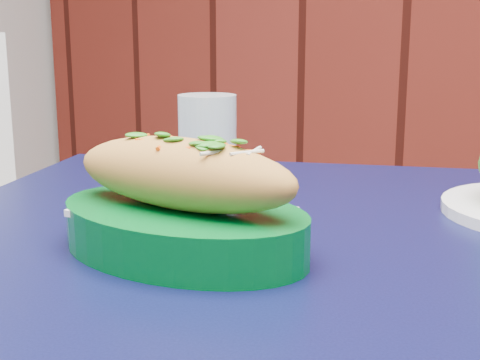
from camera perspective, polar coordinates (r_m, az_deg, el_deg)
The scene contains 3 objects.
cafe_table at distance 0.65m, azimuth 4.88°, elevation -12.99°, with size 1.01×1.01×0.75m.
banh_mi_basket at distance 0.59m, azimuth -4.93°, elevation -2.07°, with size 0.25×0.17×0.11m.
water_glass at distance 0.83m, azimuth -2.79°, elevation 3.25°, with size 0.07×0.07×0.12m, color silver.
Camera 1 is at (-0.12, 0.61, 0.94)m, focal length 50.00 mm.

